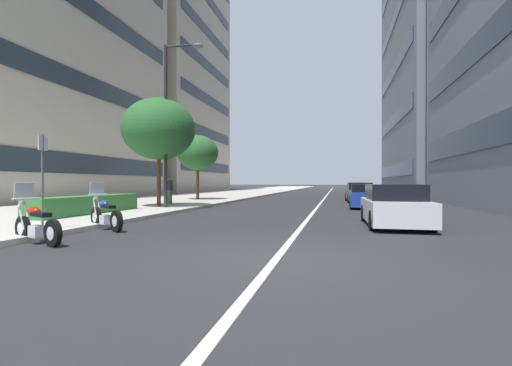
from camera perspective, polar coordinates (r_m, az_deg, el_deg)
The scene contains 16 objects.
ground_plane at distance 7.08m, azimuth 3.39°, elevation -11.93°, with size 400.00×400.00×0.00m, color #262628.
sidewalk_right_plaza at distance 38.95m, azimuth -5.97°, elevation -1.94°, with size 160.00×10.49×0.15m, color #B2ADA3.
lane_centre_stripe at distance 41.87m, azimuth 11.37°, elevation -1.89°, with size 110.00×0.16×0.01m, color silver.
motorcycle_under_tarp at distance 10.07m, azimuth -31.85°, elevation -5.83°, with size 0.94×2.03×1.47m.
motorcycle_mid_row at distance 12.06m, azimuth -23.08°, elevation -4.81°, with size 1.31×1.95×1.48m.
car_lead_in_lane at distance 12.84m, azimuth 21.34°, elevation -3.50°, with size 4.15×1.95×1.41m.
car_following_behind at distance 21.55m, azimuth 17.37°, elevation -2.06°, with size 4.63×2.00×1.37m.
car_mid_block_traffic at distance 27.79m, azimuth 16.27°, elevation -1.50°, with size 4.44×2.00×1.45m.
parking_sign_by_curb at distance 11.55m, azimuth -31.14°, elevation 1.44°, with size 0.32×0.06×2.67m.
street_lamp_with_banners at distance 19.50m, azimuth -13.59°, elevation 11.07°, with size 1.26×2.21×8.56m.
clipped_hedge_bed at distance 16.73m, azimuth -25.40°, elevation -3.14°, with size 5.80×1.10×0.75m, color #337033.
street_tree_by_lamp_post at distance 20.31m, azimuth -15.38°, elevation 8.35°, with size 3.95×3.95×5.92m.
street_tree_far_plaza at distance 27.92m, azimuth -9.37°, elevation 4.83°, with size 3.18×3.18×4.98m.
pedestrian_on_plaza at distance 21.90m, azimuth -13.88°, elevation -1.16°, with size 0.31×0.43×1.66m.
office_tower_far_left_down_avenue at distance 53.10m, azimuth 30.70°, elevation 18.84°, with size 26.07×16.57×37.05m.
office_tower_far_right_block at distance 61.05m, azimuth -15.17°, elevation 21.20°, with size 21.67×16.03×46.87m.
Camera 1 is at (-6.83, -1.15, 1.48)m, focal length 24.84 mm.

